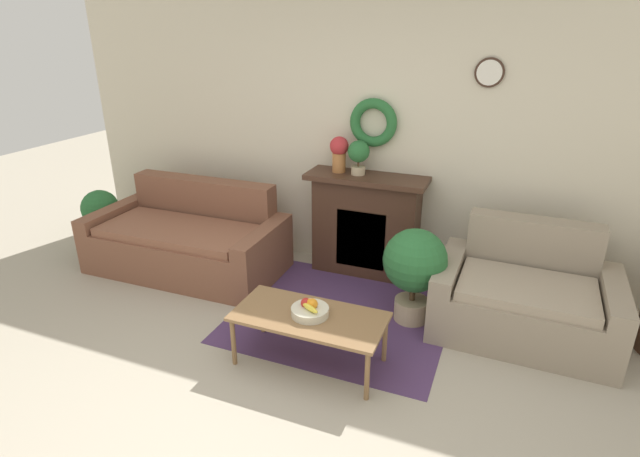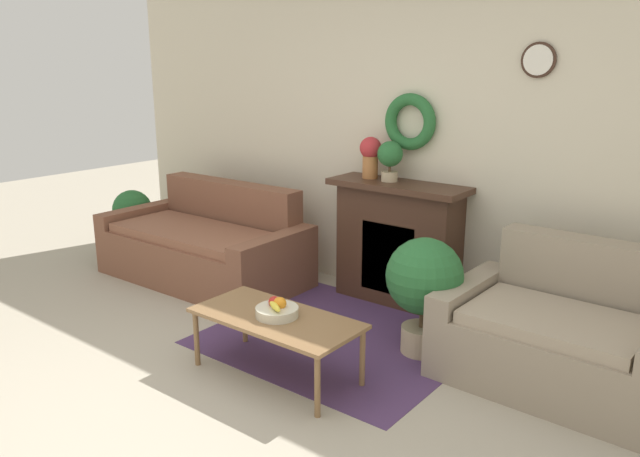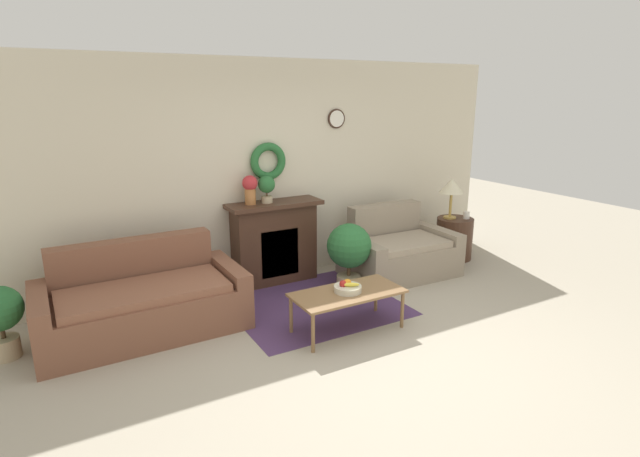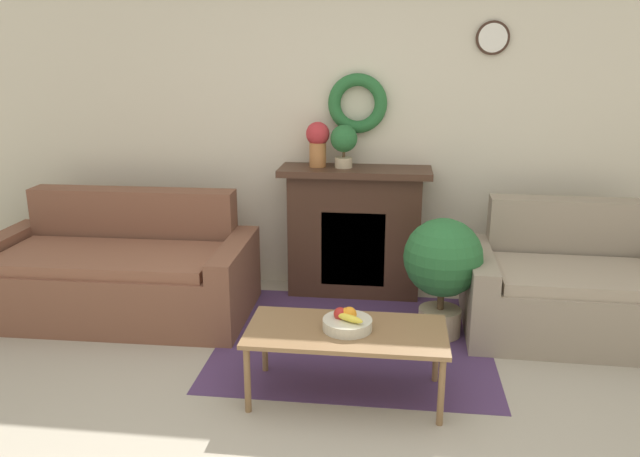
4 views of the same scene
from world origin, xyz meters
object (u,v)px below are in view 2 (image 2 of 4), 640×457
(potted_plant_on_mantel, at_px, (390,157))
(couch_left, at_px, (206,246))
(vase_on_mantel_left, at_px, (370,154))
(potted_plant_floor_by_loveseat, at_px, (424,283))
(coffee_table, at_px, (276,322))
(fireplace, at_px, (398,242))
(potted_plant_floor_by_couch, at_px, (133,215))
(fruit_bowl, at_px, (277,310))
(loveseat_right, at_px, (560,337))

(potted_plant_on_mantel, bearing_deg, couch_left, -160.47)
(couch_left, distance_m, vase_on_mantel_left, 1.78)
(potted_plant_floor_by_loveseat, bearing_deg, vase_on_mantel_left, 142.43)
(potted_plant_floor_by_loveseat, bearing_deg, coffee_table, -123.44)
(fireplace, relative_size, potted_plant_floor_by_couch, 1.72)
(fireplace, height_order, potted_plant_floor_by_couch, fireplace)
(coffee_table, distance_m, fruit_bowl, 0.08)
(loveseat_right, relative_size, potted_plant_on_mantel, 4.32)
(fruit_bowl, bearing_deg, vase_on_mantel_left, 102.86)
(fruit_bowl, distance_m, vase_on_mantel_left, 1.79)
(coffee_table, height_order, potted_plant_floor_by_loveseat, potted_plant_floor_by_loveseat)
(fireplace, distance_m, potted_plant_floor_by_couch, 2.94)
(fireplace, bearing_deg, fruit_bowl, -87.53)
(fireplace, distance_m, fruit_bowl, 1.58)
(couch_left, distance_m, coffee_table, 2.03)
(fireplace, height_order, couch_left, fireplace)
(potted_plant_on_mantel, bearing_deg, fruit_bowl, -84.20)
(loveseat_right, distance_m, potted_plant_on_mantel, 1.92)
(fruit_bowl, bearing_deg, loveseat_right, 35.75)
(couch_left, height_order, loveseat_right, loveseat_right)
(vase_on_mantel_left, relative_size, potted_plant_floor_by_loveseat, 0.42)
(vase_on_mantel_left, bearing_deg, potted_plant_floor_by_couch, -168.31)
(loveseat_right, bearing_deg, fruit_bowl, -142.96)
(couch_left, xyz_separation_m, coffee_table, (1.77, -1.00, 0.07))
(potted_plant_floor_by_couch, bearing_deg, potted_plant_on_mantel, 10.47)
(fireplace, height_order, fruit_bowl, fireplace)
(couch_left, bearing_deg, loveseat_right, 0.18)
(fireplace, xyz_separation_m, potted_plant_on_mantel, (-0.09, -0.01, 0.70))
(fireplace, xyz_separation_m, potted_plant_floor_by_loveseat, (0.64, -0.71, -0.00))
(loveseat_right, xyz_separation_m, coffee_table, (-1.45, -1.05, 0.07))
(fireplace, height_order, loveseat_right, fireplace)
(couch_left, bearing_deg, fireplace, 18.21)
(loveseat_right, height_order, potted_plant_on_mantel, potted_plant_on_mantel)
(fireplace, xyz_separation_m, loveseat_right, (1.52, -0.53, -0.22))
(fruit_bowl, height_order, potted_plant_floor_by_couch, potted_plant_floor_by_couch)
(loveseat_right, bearing_deg, potted_plant_on_mantel, 163.44)
(vase_on_mantel_left, xyz_separation_m, potted_plant_on_mantel, (0.20, -0.02, -0.00))
(fruit_bowl, height_order, potted_plant_on_mantel, potted_plant_on_mantel)
(couch_left, bearing_deg, potted_plant_floor_by_couch, 176.63)
(vase_on_mantel_left, bearing_deg, loveseat_right, -16.55)
(coffee_table, relative_size, potted_plant_on_mantel, 3.38)
(coffee_table, xyz_separation_m, potted_plant_on_mantel, (-0.16, 1.57, 0.85))
(vase_on_mantel_left, distance_m, potted_plant_floor_by_loveseat, 1.37)
(coffee_table, bearing_deg, couch_left, 150.58)
(loveseat_right, distance_m, coffee_table, 1.79)
(potted_plant_floor_by_loveseat, bearing_deg, fireplace, 131.96)
(potted_plant_floor_by_couch, bearing_deg, vase_on_mantel_left, 11.69)
(vase_on_mantel_left, xyz_separation_m, potted_plant_floor_by_couch, (-2.60, -0.54, -0.81))
(loveseat_right, relative_size, vase_on_mantel_left, 4.10)
(fruit_bowl, relative_size, vase_on_mantel_left, 0.80)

